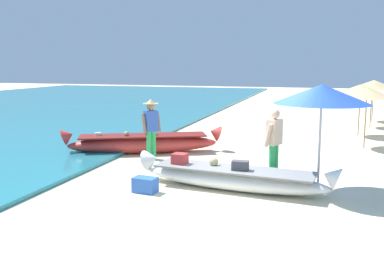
# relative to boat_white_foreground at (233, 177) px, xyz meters

# --- Properties ---
(ground_plane) EXTENTS (80.00, 80.00, 0.00)m
(ground_plane) POSITION_rel_boat_white_foreground_xyz_m (0.16, 0.15, -0.26)
(ground_plane) COLOR beige
(boat_white_foreground) EXTENTS (4.42, 1.26, 0.77)m
(boat_white_foreground) POSITION_rel_boat_white_foreground_xyz_m (0.00, 0.00, 0.00)
(boat_white_foreground) COLOR white
(boat_white_foreground) RESTS_ON ground
(boat_red_midground) EXTENTS (4.53, 2.64, 0.86)m
(boat_red_midground) POSITION_rel_boat_white_foreground_xyz_m (-3.33, 2.93, 0.04)
(boat_red_midground) COLOR red
(boat_red_midground) RESTS_ON ground
(person_vendor_hatted) EXTENTS (0.50, 0.55, 1.70)m
(person_vendor_hatted) POSITION_rel_boat_white_foreground_xyz_m (-2.77, 2.21, 0.72)
(person_vendor_hatted) COLOR green
(person_vendor_hatted) RESTS_ON ground
(person_tourist_customer) EXTENTS (0.40, 0.58, 1.69)m
(person_tourist_customer) POSITION_rel_boat_white_foreground_xyz_m (0.78, 0.68, 0.69)
(person_tourist_customer) COLOR green
(person_tourist_customer) RESTS_ON ground
(patio_umbrella_large) EXTENTS (1.96, 1.96, 2.25)m
(patio_umbrella_large) POSITION_rel_boat_white_foreground_xyz_m (1.75, 0.35, 1.78)
(patio_umbrella_large) COLOR #B7B7BC
(patio_umbrella_large) RESTS_ON ground
(parasol_row_0) EXTENTS (1.60, 1.60, 1.91)m
(parasol_row_0) POSITION_rel_boat_white_foreground_xyz_m (3.09, 5.72, 1.48)
(parasol_row_0) COLOR #8E6B47
(parasol_row_0) RESTS_ON ground
(parasol_row_1) EXTENTS (1.60, 1.60, 1.91)m
(parasol_row_1) POSITION_rel_boat_white_foreground_xyz_m (3.08, 8.10, 1.48)
(parasol_row_1) COLOR #8E6B47
(parasol_row_1) RESTS_ON ground
(parasol_row_2) EXTENTS (1.60, 1.60, 1.91)m
(parasol_row_2) POSITION_rel_boat_white_foreground_xyz_m (3.72, 10.54, 1.48)
(parasol_row_2) COLOR #8E6B47
(parasol_row_2) RESTS_ON ground
(parasol_row_3) EXTENTS (1.60, 1.60, 1.91)m
(parasol_row_3) POSITION_rel_boat_white_foreground_xyz_m (4.00, 12.65, 1.48)
(parasol_row_3) COLOR #8E6B47
(parasol_row_3) RESTS_ON ground
(cooler_box) EXTENTS (0.52, 0.36, 0.32)m
(cooler_box) POSITION_rel_boat_white_foreground_xyz_m (-1.70, -0.75, -0.10)
(cooler_box) COLOR blue
(cooler_box) RESTS_ON ground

